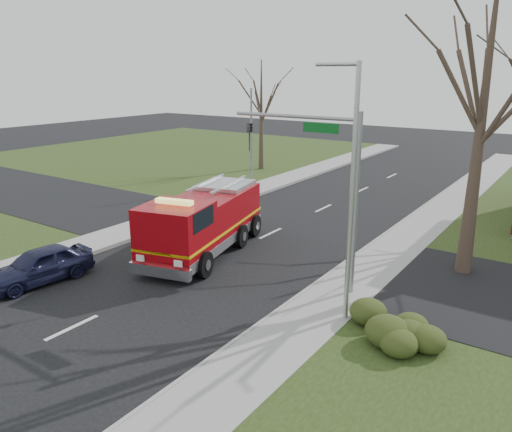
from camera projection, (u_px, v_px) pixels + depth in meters
The scene contains 11 objects.
ground at pixel (193, 270), 21.11m from camera, with size 120.00×120.00×0.00m, color black.
sidewalk_right at pixel (325, 306), 17.72m from camera, with size 2.40×80.00×0.15m, color gray.
sidewalk_left at pixel (98, 241), 24.46m from camera, with size 2.40×80.00×0.15m, color gray.
hedge_corner at pixel (393, 327), 15.27m from camera, with size 2.80×2.00×0.90m, color #304017.
bare_tree_near at pixel (485, 90), 18.63m from camera, with size 6.00×6.00×12.00m.
bare_tree_left at pixel (261, 103), 40.82m from camera, with size 4.50×4.50×9.00m.
traffic_signal_mast at pixel (324, 168), 18.15m from camera, with size 5.29×0.18×6.80m.
streetlight_pole at pixel (350, 189), 15.56m from camera, with size 1.48×0.16×8.40m.
utility_pole_far at pixel (251, 139), 34.91m from camera, with size 0.14×0.14×7.00m, color gray.
fire_engine at pixel (203, 224), 22.73m from camera, with size 4.47×8.20×3.14m.
parked_car_maroon at pixel (39, 265), 19.74m from camera, with size 1.68×4.17×1.42m, color #1A1C39.
Camera 1 is at (13.30, -14.68, 8.10)m, focal length 35.00 mm.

